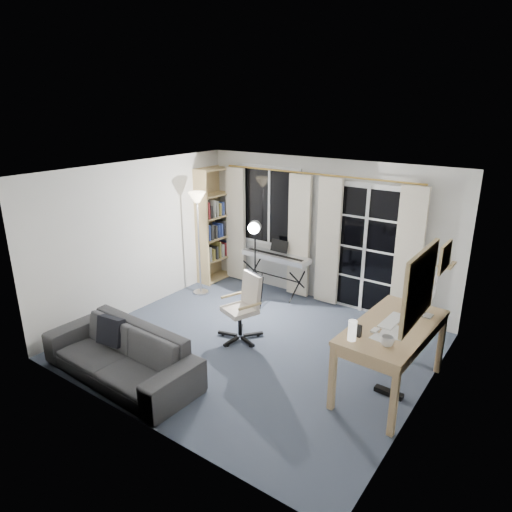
{
  "coord_description": "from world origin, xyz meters",
  "views": [
    {
      "loc": [
        3.29,
        -4.58,
        3.23
      ],
      "look_at": [
        -0.21,
        0.35,
        1.19
      ],
      "focal_mm": 32.0,
      "sensor_mm": 36.0,
      "label": 1
    }
  ],
  "objects_px": {
    "sofa": "(120,347)",
    "keyboard_piano": "(276,257)",
    "studio_light": "(255,237)",
    "office_chair": "(246,301)",
    "mug": "(387,340)",
    "torchiere_lamp": "(198,213)",
    "monitor": "(426,290)",
    "desk": "(393,333)",
    "bookshelf": "(217,226)"
  },
  "relations": [
    {
      "from": "office_chair",
      "to": "mug",
      "type": "bearing_deg",
      "value": 6.39
    },
    {
      "from": "bookshelf",
      "to": "studio_light",
      "type": "distance_m",
      "value": 1.58
    },
    {
      "from": "office_chair",
      "to": "monitor",
      "type": "bearing_deg",
      "value": 30.12
    },
    {
      "from": "keyboard_piano",
      "to": "torchiere_lamp",
      "type": "bearing_deg",
      "value": -145.16
    },
    {
      "from": "torchiere_lamp",
      "to": "monitor",
      "type": "height_order",
      "value": "torchiere_lamp"
    },
    {
      "from": "bookshelf",
      "to": "monitor",
      "type": "distance_m",
      "value": 4.38
    },
    {
      "from": "torchiere_lamp",
      "to": "keyboard_piano",
      "type": "distance_m",
      "value": 1.54
    },
    {
      "from": "monitor",
      "to": "desk",
      "type": "bearing_deg",
      "value": -110.63
    },
    {
      "from": "desk",
      "to": "studio_light",
      "type": "bearing_deg",
      "value": 162.93
    },
    {
      "from": "monitor",
      "to": "mug",
      "type": "bearing_deg",
      "value": -92.87
    },
    {
      "from": "torchiere_lamp",
      "to": "desk",
      "type": "distance_m",
      "value": 3.9
    },
    {
      "from": "desk",
      "to": "sofa",
      "type": "xyz_separation_m",
      "value": [
        -2.77,
        -1.65,
        -0.32
      ]
    },
    {
      "from": "office_chair",
      "to": "mug",
      "type": "distance_m",
      "value": 2.31
    },
    {
      "from": "keyboard_piano",
      "to": "office_chair",
      "type": "xyz_separation_m",
      "value": [
        0.5,
        -1.54,
        -0.13
      ]
    },
    {
      "from": "sofa",
      "to": "keyboard_piano",
      "type": "bearing_deg",
      "value": 89.17
    },
    {
      "from": "bookshelf",
      "to": "torchiere_lamp",
      "type": "relative_size",
      "value": 1.17
    },
    {
      "from": "mug",
      "to": "sofa",
      "type": "xyz_separation_m",
      "value": [
        -2.87,
        -1.15,
        -0.49
      ]
    },
    {
      "from": "torchiere_lamp",
      "to": "sofa",
      "type": "bearing_deg",
      "value": -69.12
    },
    {
      "from": "studio_light",
      "to": "office_chair",
      "type": "relative_size",
      "value": 1.57
    },
    {
      "from": "bookshelf",
      "to": "monitor",
      "type": "xyz_separation_m",
      "value": [
        4.2,
        -1.22,
        0.15
      ]
    },
    {
      "from": "sofa",
      "to": "office_chair",
      "type": "bearing_deg",
      "value": 70.94
    },
    {
      "from": "office_chair",
      "to": "monitor",
      "type": "xyz_separation_m",
      "value": [
        2.32,
        0.39,
        0.59
      ]
    },
    {
      "from": "office_chair",
      "to": "mug",
      "type": "relative_size",
      "value": 6.96
    },
    {
      "from": "studio_light",
      "to": "monitor",
      "type": "relative_size",
      "value": 2.48
    },
    {
      "from": "bookshelf",
      "to": "keyboard_piano",
      "type": "distance_m",
      "value": 1.43
    },
    {
      "from": "bookshelf",
      "to": "desk",
      "type": "height_order",
      "value": "bookshelf"
    },
    {
      "from": "bookshelf",
      "to": "studio_light",
      "type": "bearing_deg",
      "value": -25.74
    },
    {
      "from": "mug",
      "to": "torchiere_lamp",
      "type": "bearing_deg",
      "value": 160.33
    },
    {
      "from": "keyboard_piano",
      "to": "mug",
      "type": "height_order",
      "value": "mug"
    },
    {
      "from": "keyboard_piano",
      "to": "office_chair",
      "type": "height_order",
      "value": "keyboard_piano"
    },
    {
      "from": "bookshelf",
      "to": "studio_light",
      "type": "relative_size",
      "value": 1.42
    },
    {
      "from": "keyboard_piano",
      "to": "office_chair",
      "type": "distance_m",
      "value": 1.62
    },
    {
      "from": "desk",
      "to": "monitor",
      "type": "bearing_deg",
      "value": 69.37
    },
    {
      "from": "bookshelf",
      "to": "desk",
      "type": "relative_size",
      "value": 1.33
    },
    {
      "from": "keyboard_piano",
      "to": "mug",
      "type": "xyz_separation_m",
      "value": [
        2.72,
        -2.09,
        0.22
      ]
    },
    {
      "from": "keyboard_piano",
      "to": "monitor",
      "type": "xyz_separation_m",
      "value": [
        2.82,
        -1.14,
        0.47
      ]
    },
    {
      "from": "studio_light",
      "to": "office_chair",
      "type": "height_order",
      "value": "studio_light"
    },
    {
      "from": "torchiere_lamp",
      "to": "keyboard_piano",
      "type": "xyz_separation_m",
      "value": [
        1.12,
        0.72,
        -0.77
      ]
    },
    {
      "from": "monitor",
      "to": "sofa",
      "type": "bearing_deg",
      "value": -141.8
    },
    {
      "from": "desk",
      "to": "office_chair",
      "type": "bearing_deg",
      "value": -178.62
    },
    {
      "from": "torchiere_lamp",
      "to": "mug",
      "type": "bearing_deg",
      "value": -19.67
    },
    {
      "from": "keyboard_piano",
      "to": "mug",
      "type": "relative_size",
      "value": 9.2
    },
    {
      "from": "desk",
      "to": "mug",
      "type": "xyz_separation_m",
      "value": [
        0.1,
        -0.5,
        0.17
      ]
    },
    {
      "from": "office_chair",
      "to": "sofa",
      "type": "height_order",
      "value": "office_chair"
    },
    {
      "from": "torchiere_lamp",
      "to": "studio_light",
      "type": "bearing_deg",
      "value": 3.98
    },
    {
      "from": "desk",
      "to": "bookshelf",
      "type": "bearing_deg",
      "value": 160.24
    },
    {
      "from": "keyboard_piano",
      "to": "mug",
      "type": "bearing_deg",
      "value": -35.67
    },
    {
      "from": "bookshelf",
      "to": "sofa",
      "type": "distance_m",
      "value": 3.6
    },
    {
      "from": "keyboard_piano",
      "to": "sofa",
      "type": "distance_m",
      "value": 3.26
    },
    {
      "from": "mug",
      "to": "sofa",
      "type": "height_order",
      "value": "mug"
    }
  ]
}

